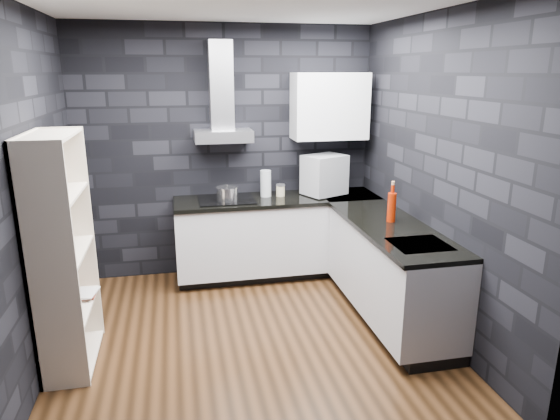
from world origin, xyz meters
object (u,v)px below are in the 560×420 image
object	(u,v)px
bookshelf	(63,253)
fruit_bowl	(58,256)
utensil_crock	(311,189)
appliance_garage	(324,175)
glass_vase	(266,183)
storage_jar	(280,191)
red_bottle	(392,207)
pot	(227,194)

from	to	relation	value
bookshelf	fruit_bowl	bearing A→B (deg)	-74.34
utensil_crock	fruit_bowl	bearing A→B (deg)	-146.76
bookshelf	appliance_garage	bearing A→B (deg)	44.64
glass_vase	utensil_crock	xyz separation A→B (m)	(0.49, -0.06, -0.07)
storage_jar	red_bottle	xyz separation A→B (m)	(0.78, -1.13, 0.07)
bookshelf	red_bottle	bearing A→B (deg)	21.04
glass_vase	appliance_garage	bearing A→B (deg)	-5.44
glass_vase	utensil_crock	size ratio (longest dim) A/B	2.09
utensil_crock	fruit_bowl	distance (m)	2.75
pot	red_bottle	xyz separation A→B (m)	(1.38, -1.02, 0.06)
glass_vase	red_bottle	bearing A→B (deg)	-50.85
glass_vase	bookshelf	distance (m)	2.30
pot	fruit_bowl	xyz separation A→B (m)	(-1.37, -1.43, -0.04)
pot	fruit_bowl	size ratio (longest dim) A/B	1.09
appliance_garage	red_bottle	bearing A→B (deg)	-98.77
bookshelf	utensil_crock	bearing A→B (deg)	46.27
pot	red_bottle	distance (m)	1.72
red_bottle	bookshelf	bearing A→B (deg)	-174.61
storage_jar	bookshelf	world-z (taller)	bookshelf
storage_jar	appliance_garage	size ratio (longest dim) A/B	0.27
appliance_garage	bookshelf	world-z (taller)	bookshelf
pot	utensil_crock	xyz separation A→B (m)	(0.93, 0.08, -0.01)
pot	storage_jar	distance (m)	0.60
pot	utensil_crock	bearing A→B (deg)	4.71
bookshelf	pot	bearing A→B (deg)	58.73
pot	utensil_crock	distance (m)	0.93
bookshelf	fruit_bowl	distance (m)	0.15
appliance_garage	pot	bearing A→B (deg)	159.64
bookshelf	fruit_bowl	world-z (taller)	bookshelf
appliance_garage	fruit_bowl	bearing A→B (deg)	-172.66
pot	storage_jar	size ratio (longest dim) A/B	1.89
pot	fruit_bowl	distance (m)	1.98
pot	storage_jar	bearing A→B (deg)	10.58
utensil_crock	appliance_garage	bearing A→B (deg)	-1.62
glass_vase	fruit_bowl	world-z (taller)	glass_vase
utensil_crock	glass_vase	bearing A→B (deg)	173.41
pot	glass_vase	world-z (taller)	glass_vase
storage_jar	utensil_crock	distance (m)	0.33
pot	storage_jar	xyz separation A→B (m)	(0.59, 0.11, -0.02)
appliance_garage	red_bottle	distance (m)	1.14
glass_vase	storage_jar	size ratio (longest dim) A/B	2.49
pot	appliance_garage	distance (m)	1.09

